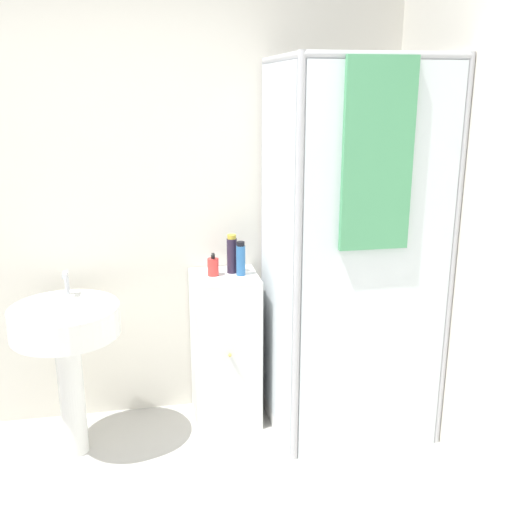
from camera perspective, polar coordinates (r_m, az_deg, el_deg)
name	(u,v)px	position (r m, az deg, el deg)	size (l,w,h in m)	color
wall_back	(106,206)	(3.42, -14.09, 4.60)	(6.40, 0.06, 2.50)	silver
shower_enclosure	(341,334)	(3.27, 8.07, -7.32)	(0.80, 0.83, 2.04)	white
vanity_cabinet	(225,348)	(3.48, -2.95, -8.76)	(0.37, 0.38, 0.88)	silver
sink	(66,336)	(3.21, -17.62, -7.29)	(0.55, 0.55, 0.96)	white
soap_dispenser	(213,266)	(3.31, -4.11, -1.00)	(0.06, 0.06, 0.13)	red
shampoo_bottle_tall_black	(232,254)	(3.34, -2.31, 0.17)	(0.06, 0.06, 0.22)	#281E33
shampoo_bottle_blue	(241,259)	(3.30, -1.46, -0.29)	(0.05, 0.05, 0.19)	#2D66A3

